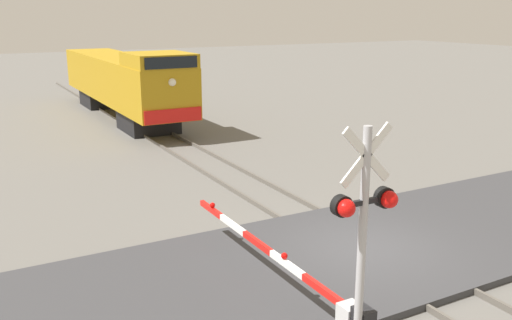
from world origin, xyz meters
name	(u,v)px	position (x,y,z in m)	size (l,w,h in m)	color
ground_plane	(364,253)	(0.00, 0.00, 0.00)	(160.00, 160.00, 0.00)	#605E59
rail_track_left	(342,256)	(-0.72, 0.00, 0.07)	(0.08, 80.00, 0.15)	#59544C
rail_track_right	(385,245)	(0.72, 0.00, 0.07)	(0.08, 80.00, 0.15)	#59544C
road_surface	(364,250)	(0.00, 0.00, 0.08)	(36.00, 5.83, 0.17)	#38383A
locomotive	(123,81)	(0.00, 21.70, 2.13)	(2.91, 16.84, 4.14)	black
crossing_signal	(364,227)	(-3.48, -4.02, 2.78)	(1.18, 0.33, 4.42)	#ADADB2
crossing_gate	(315,297)	(-3.28, -2.50, 0.80)	(0.36, 6.95, 1.26)	silver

